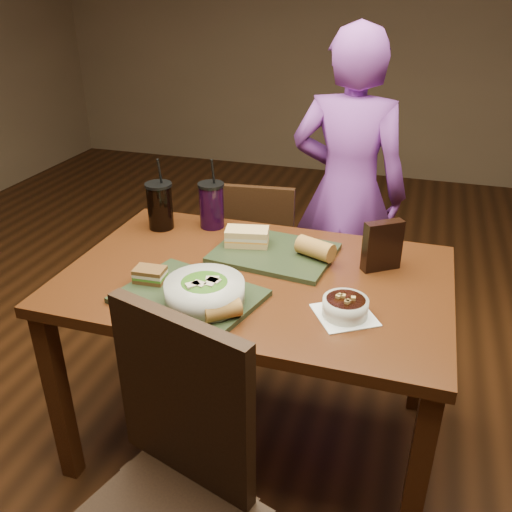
# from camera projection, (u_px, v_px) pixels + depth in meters

# --- Properties ---
(ground) EXTENTS (6.00, 6.00, 0.00)m
(ground) POSITION_uv_depth(u_px,v_px,m) (256.00, 436.00, 2.20)
(ground) COLOR #381C0B
(ground) RESTS_ON ground
(dining_table) EXTENTS (1.30, 0.85, 0.75)m
(dining_table) POSITION_uv_depth(u_px,v_px,m) (256.00, 297.00, 1.90)
(dining_table) COLOR #46220E
(dining_table) RESTS_ON ground
(chair_near) EXTENTS (0.52, 0.53, 0.96)m
(chair_near) POSITION_uv_depth(u_px,v_px,m) (170.00, 482.00, 1.35)
(chair_near) COLOR black
(chair_near) RESTS_ON ground
(chair_far) EXTENTS (0.40, 0.40, 0.83)m
(chair_far) POSITION_uv_depth(u_px,v_px,m) (260.00, 253.00, 2.65)
(chair_far) COLOR black
(chair_far) RESTS_ON ground
(diner) EXTENTS (0.57, 0.40, 1.51)m
(diner) POSITION_uv_depth(u_px,v_px,m) (347.00, 193.00, 2.55)
(diner) COLOR purple
(diner) RESTS_ON ground
(tray_near) EXTENTS (0.49, 0.42, 0.02)m
(tray_near) POSITION_uv_depth(u_px,v_px,m) (189.00, 296.00, 1.71)
(tray_near) COLOR #222D19
(tray_near) RESTS_ON dining_table
(tray_far) EXTENTS (0.45, 0.36, 0.02)m
(tray_far) POSITION_uv_depth(u_px,v_px,m) (274.00, 253.00, 1.98)
(tray_far) COLOR #222D19
(tray_far) RESTS_ON dining_table
(salad_bowl) EXTENTS (0.24, 0.24, 0.08)m
(salad_bowl) POSITION_uv_depth(u_px,v_px,m) (205.00, 291.00, 1.64)
(salad_bowl) COLOR silver
(salad_bowl) RESTS_ON tray_near
(soup_bowl) EXTENTS (0.23, 0.23, 0.07)m
(soup_bowl) POSITION_uv_depth(u_px,v_px,m) (345.00, 307.00, 1.61)
(soup_bowl) COLOR white
(soup_bowl) RESTS_ON dining_table
(sandwich_near) EXTENTS (0.10, 0.07, 0.05)m
(sandwich_near) POSITION_uv_depth(u_px,v_px,m) (150.00, 275.00, 1.77)
(sandwich_near) COLOR #593819
(sandwich_near) RESTS_ON tray_near
(sandwich_far) EXTENTS (0.17, 0.12, 0.06)m
(sandwich_far) POSITION_uv_depth(u_px,v_px,m) (247.00, 237.00, 2.01)
(sandwich_far) COLOR tan
(sandwich_far) RESTS_ON tray_far
(baguette_near) EXTENTS (0.12, 0.11, 0.06)m
(baguette_near) POSITION_uv_depth(u_px,v_px,m) (222.00, 310.00, 1.57)
(baguette_near) COLOR #AD7533
(baguette_near) RESTS_ON tray_near
(baguette_far) EXTENTS (0.15, 0.11, 0.07)m
(baguette_far) POSITION_uv_depth(u_px,v_px,m) (315.00, 249.00, 1.92)
(baguette_far) COLOR #AD7533
(baguette_far) RESTS_ON tray_far
(cup_cola) EXTENTS (0.11, 0.11, 0.29)m
(cup_cola) POSITION_uv_depth(u_px,v_px,m) (160.00, 206.00, 2.16)
(cup_cola) COLOR black
(cup_cola) RESTS_ON dining_table
(cup_berry) EXTENTS (0.11, 0.11, 0.29)m
(cup_berry) POSITION_uv_depth(u_px,v_px,m) (212.00, 205.00, 2.18)
(cup_berry) COLOR black
(cup_berry) RESTS_ON dining_table
(chip_bag) EXTENTS (0.13, 0.11, 0.18)m
(chip_bag) POSITION_uv_depth(u_px,v_px,m) (382.00, 246.00, 1.85)
(chip_bag) COLOR black
(chip_bag) RESTS_ON dining_table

